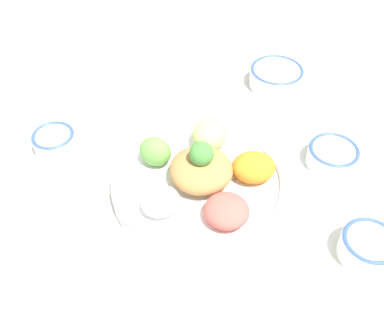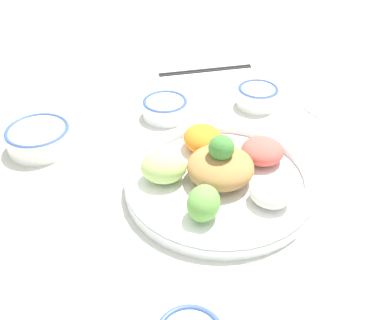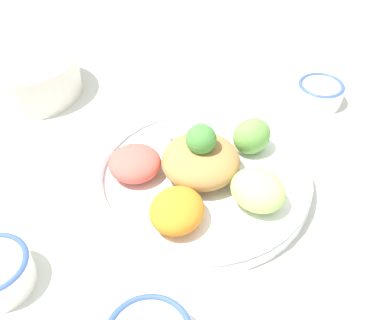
# 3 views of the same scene
# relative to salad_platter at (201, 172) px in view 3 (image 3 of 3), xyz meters

# --- Properties ---
(ground_plane) EXTENTS (2.40, 2.40, 0.00)m
(ground_plane) POSITION_rel_salad_platter_xyz_m (-0.02, 0.01, -0.03)
(ground_plane) COLOR silver
(salad_platter) EXTENTS (0.32, 0.32, 0.11)m
(salad_platter) POSITION_rel_salad_platter_xyz_m (0.00, 0.00, 0.00)
(salad_platter) COLOR white
(salad_platter) RESTS_ON ground_plane
(rice_bowl_plain) EXTENTS (0.08, 0.08, 0.04)m
(rice_bowl_plain) POSITION_rel_salad_platter_xyz_m (-0.28, 0.11, -0.00)
(rice_bowl_plain) COLOR white
(rice_bowl_plain) RESTS_ON ground_plane
(side_serving_bowl) EXTENTS (0.19, 0.19, 0.07)m
(side_serving_bowl) POSITION_rel_salad_platter_xyz_m (-0.09, -0.39, 0.02)
(side_serving_bowl) COLOR silver
(side_serving_bowl) RESTS_ON ground_plane
(serving_spoon_extra) EXTENTS (0.06, 0.13, 0.01)m
(serving_spoon_extra) POSITION_rel_salad_platter_xyz_m (-0.38, -0.06, -0.02)
(serving_spoon_extra) COLOR silver
(serving_spoon_extra) RESTS_ON ground_plane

